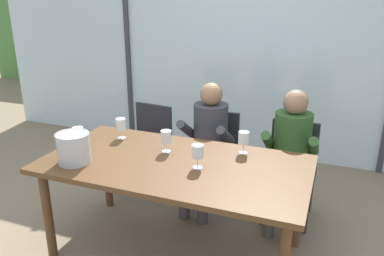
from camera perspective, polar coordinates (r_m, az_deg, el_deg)
ground at (r=4.03m, az=3.38°, el=-9.57°), size 14.00×14.00×0.00m
window_glass_panel at (r=4.71m, az=8.20°, el=11.28°), size 7.16×0.03×2.60m
window_mullion_left at (r=5.29m, az=-9.47°, el=12.09°), size 0.06×0.06×2.60m
hillside_vineyard at (r=8.23m, az=13.93°, el=11.64°), size 13.16×2.40×1.83m
dining_table at (r=2.88m, az=-2.53°, el=-6.48°), size 1.96×1.01×0.77m
chair_near_curtain at (r=4.01m, az=-6.40°, el=-1.91°), size 0.49×0.49×0.87m
chair_left_of_center at (r=3.75m, az=3.49°, el=-3.36°), size 0.49×0.49×0.87m
chair_center at (r=3.59m, az=14.49°, el=-5.06°), size 0.44×0.44×0.87m
person_charcoal_jacket at (r=3.56m, az=2.31°, el=-1.61°), size 0.48×0.62×1.19m
person_olive_shirt at (r=3.41m, az=14.35°, el=-3.20°), size 0.46×0.61×1.19m
ice_bucket_primary at (r=2.92m, az=-17.15°, el=-2.80°), size 0.24×0.24×0.23m
wine_glass_by_left_taster at (r=3.18m, az=-16.51°, el=-0.88°), size 0.08×0.08×0.17m
wine_glass_near_bucket at (r=2.99m, az=-3.86°, el=-1.42°), size 0.08×0.08×0.17m
wine_glass_center_pour at (r=2.98m, az=7.66°, el=-1.59°), size 0.08×0.08×0.17m
wine_glass_by_right_taster at (r=3.31m, az=-10.49°, el=0.44°), size 0.08×0.08×0.17m
wine_glass_spare_empty at (r=2.70m, az=0.85°, el=-3.65°), size 0.08×0.08×0.17m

